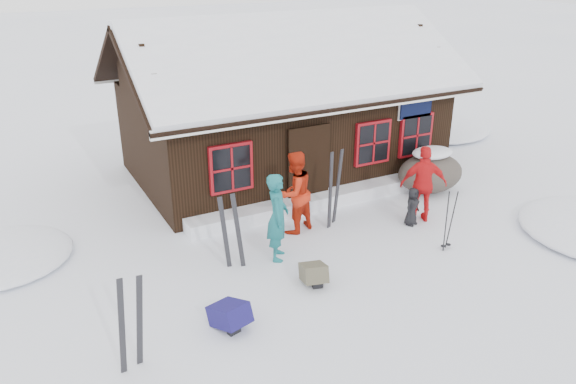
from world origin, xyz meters
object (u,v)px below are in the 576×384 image
Objects in this scene: skier_crouched at (412,206)px; ski_pair_left at (131,325)px; ski_poles at (449,222)px; backpack_blue at (230,319)px; skier_orange_right at (424,184)px; boulder at (430,172)px; skier_orange_left at (294,193)px; backpack_olive at (313,276)px; skier_teal at (278,217)px.

ski_pair_left is (-6.85, -1.88, 0.30)m from skier_crouched.
ski_poles is 2.11× the size of backpack_blue.
boulder is at bearing -108.58° from skier_orange_right.
ski_pair_left is at bearing 16.02° from skier_orange_left.
boulder is 1.13× the size of ski_pair_left.
backpack_olive is at bearing 7.71° from ski_pair_left.
skier_orange_right reaches higher than skier_crouched.
skier_orange_right reaches higher than backpack_olive.
boulder is at bearing 41.52° from backpack_olive.
boulder is (1.71, 1.36, 0.08)m from skier_crouched.
backpack_olive is at bearing 46.74° from skier_orange_right.
skier_orange_left is at bearing 85.78° from backpack_olive.
skier_orange_right is 3.10× the size of backpack_olive.
boulder is 3.19m from ski_poles.
ski_pair_left is at bearing 43.42° from skier_orange_right.
boulder is at bearing 55.53° from ski_poles.
skier_crouched is 1.41× the size of backpack_blue.
skier_orange_right is (3.77, -0.00, -0.01)m from skier_teal.
backpack_blue is (-6.92, -3.01, -0.36)m from boulder.
skier_crouched is (3.43, -0.07, -0.47)m from skier_teal.
ski_poles is at bearing 100.27° from skier_orange_right.
skier_crouched is 3.49m from backpack_olive.
skier_orange_right is 1.91m from boulder.
skier_crouched is at bearing 85.67° from ski_poles.
skier_crouched is 0.67× the size of ski_poles.
backpack_blue is at bearing -156.46° from boulder.
backpack_blue is at bearing 177.38° from skier_crouched.
skier_orange_right reaches higher than ski_poles.
boulder is 9.15m from ski_pair_left.
skier_orange_left is at bearing -15.58° from skier_teal.
backpack_blue is (-5.21, -1.66, -0.28)m from skier_crouched.
skier_crouched is (-0.34, -0.07, -0.46)m from skier_orange_right.
ski_poles is at bearing -124.47° from boulder.
backpack_olive is (3.57, 0.74, -0.59)m from ski_pair_left.
backpack_olive is (-3.28, -1.14, -0.29)m from skier_crouched.
skier_orange_right is 7.45m from ski_pair_left.
ski_poles is (-0.10, -1.27, 0.19)m from skier_crouched.
skier_teal reaches higher than ski_pair_left.
skier_orange_left is 3.34m from ski_poles.
skier_orange_left is (0.88, 0.91, 0.02)m from skier_teal.
skier_crouched is 0.56× the size of ski_pair_left.
boulder is (4.26, 0.38, -0.40)m from skier_orange_left.
skier_orange_left reaches higher than skier_teal.
backpack_olive is (1.93, 0.52, -0.02)m from backpack_blue.
boulder is 1.33× the size of ski_poles.
backpack_olive is at bearing -0.13° from backpack_blue.
boulder reaches higher than skier_crouched.
skier_crouched is 2.19m from boulder.
skier_orange_right is at bearing 145.04° from skier_orange_left.
skier_orange_left reaches higher than backpack_olive.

